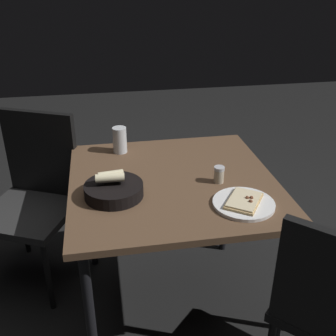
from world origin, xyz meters
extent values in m
plane|color=black|center=(0.00, 0.00, 0.00)|extent=(8.00, 8.00, 0.00)
cube|color=brown|center=(0.00, 0.00, 0.73)|extent=(0.92, 0.91, 0.03)
cylinder|color=black|center=(-0.40, -0.40, 0.36)|extent=(0.04, 0.04, 0.72)
cylinder|color=black|center=(0.40, -0.40, 0.36)|extent=(0.04, 0.04, 0.72)
cylinder|color=black|center=(-0.40, 0.40, 0.36)|extent=(0.04, 0.04, 0.72)
cylinder|color=black|center=(0.40, 0.40, 0.36)|extent=(0.04, 0.04, 0.72)
cylinder|color=white|center=(-0.24, 0.26, 0.76)|extent=(0.25, 0.25, 0.01)
cube|color=tan|center=(-0.24, 0.26, 0.77)|extent=(0.20, 0.21, 0.01)
cube|color=beige|center=(-0.24, 0.26, 0.78)|extent=(0.18, 0.19, 0.01)
sphere|color=brown|center=(-0.26, 0.29, 0.78)|extent=(0.02, 0.02, 0.02)
sphere|color=brown|center=(-0.27, 0.26, 0.78)|extent=(0.02, 0.02, 0.02)
sphere|color=brown|center=(-0.26, 0.26, 0.78)|extent=(0.02, 0.02, 0.02)
cylinder|color=black|center=(0.27, 0.10, 0.78)|extent=(0.25, 0.25, 0.05)
cylinder|color=beige|center=(0.28, 0.10, 0.84)|extent=(0.12, 0.04, 0.04)
cylinder|color=beige|center=(0.28, 0.08, 0.84)|extent=(0.11, 0.05, 0.04)
cylinder|color=#A92014|center=(0.32, 0.08, 0.77)|extent=(0.06, 0.06, 0.03)
cylinder|color=silver|center=(0.21, -0.34, 0.82)|extent=(0.07, 0.07, 0.13)
cylinder|color=orange|center=(0.21, -0.34, 0.79)|extent=(0.06, 0.06, 0.08)
cylinder|color=#BFB299|center=(-0.20, 0.06, 0.78)|extent=(0.04, 0.04, 0.06)
cylinder|color=maroon|center=(-0.20, 0.06, 0.77)|extent=(0.04, 0.04, 0.03)
cylinder|color=#B7B7BC|center=(-0.20, 0.06, 0.82)|extent=(0.05, 0.05, 0.01)
cube|color=#292929|center=(0.72, -0.33, 0.44)|extent=(0.58, 0.58, 0.04)
cube|color=black|center=(0.63, -0.51, 0.70)|extent=(0.40, 0.21, 0.48)
cylinder|color=black|center=(0.62, -0.08, 0.21)|extent=(0.03, 0.03, 0.42)
cylinder|color=black|center=(0.81, -0.58, 0.21)|extent=(0.03, 0.03, 0.42)
cylinder|color=black|center=(0.46, -0.42, 0.21)|extent=(0.03, 0.03, 0.42)
cylinder|color=black|center=(-0.56, 0.29, 0.21)|extent=(0.03, 0.03, 0.42)
camera|label=1|loc=(0.30, 1.57, 1.62)|focal=43.11mm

